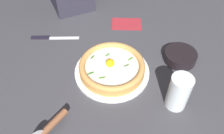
{
  "coord_description": "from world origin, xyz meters",
  "views": [
    {
      "loc": [
        0.5,
        -0.32,
        0.69
      ],
      "look_at": [
        -0.02,
        -0.03,
        0.03
      ],
      "focal_mm": 37.5,
      "sensor_mm": 36.0,
      "label": 1
    }
  ],
  "objects_px": {
    "pizza_cutter": "(49,128)",
    "drinking_glass": "(178,94)",
    "table_knife": "(48,38)",
    "folded_napkin": "(127,24)",
    "pizza": "(112,67)",
    "side_bowl": "(180,56)"
  },
  "relations": [
    {
      "from": "pizza_cutter",
      "to": "folded_napkin",
      "type": "xyz_separation_m",
      "value": [
        -0.37,
        0.5,
        -0.03
      ]
    },
    {
      "from": "pizza",
      "to": "drinking_glass",
      "type": "xyz_separation_m",
      "value": [
        0.23,
        0.12,
        0.02
      ]
    },
    {
      "from": "pizza_cutter",
      "to": "drinking_glass",
      "type": "distance_m",
      "value": 0.43
    },
    {
      "from": "side_bowl",
      "to": "pizza_cutter",
      "type": "height_order",
      "value": "pizza_cutter"
    },
    {
      "from": "drinking_glass",
      "to": "table_knife",
      "type": "bearing_deg",
      "value": -153.24
    },
    {
      "from": "pizza_cutter",
      "to": "table_knife",
      "type": "height_order",
      "value": "pizza_cutter"
    },
    {
      "from": "pizza",
      "to": "side_bowl",
      "type": "height_order",
      "value": "pizza"
    },
    {
      "from": "side_bowl",
      "to": "drinking_glass",
      "type": "distance_m",
      "value": 0.22
    },
    {
      "from": "pizza_cutter",
      "to": "drinking_glass",
      "type": "xyz_separation_m",
      "value": [
        0.1,
        0.42,
        0.02
      ]
    },
    {
      "from": "pizza_cutter",
      "to": "folded_napkin",
      "type": "distance_m",
      "value": 0.62
    },
    {
      "from": "pizza_cutter",
      "to": "table_knife",
      "type": "relative_size",
      "value": 0.8
    },
    {
      "from": "pizza",
      "to": "table_knife",
      "type": "bearing_deg",
      "value": -154.1
    },
    {
      "from": "table_knife",
      "to": "drinking_glass",
      "type": "height_order",
      "value": "drinking_glass"
    },
    {
      "from": "drinking_glass",
      "to": "folded_napkin",
      "type": "bearing_deg",
      "value": 169.55
    },
    {
      "from": "table_knife",
      "to": "side_bowl",
      "type": "bearing_deg",
      "value": 47.85
    },
    {
      "from": "drinking_glass",
      "to": "pizza_cutter",
      "type": "bearing_deg",
      "value": -103.5
    },
    {
      "from": "table_knife",
      "to": "folded_napkin",
      "type": "distance_m",
      "value": 0.37
    },
    {
      "from": "side_bowl",
      "to": "folded_napkin",
      "type": "height_order",
      "value": "side_bowl"
    },
    {
      "from": "table_knife",
      "to": "pizza_cutter",
      "type": "bearing_deg",
      "value": -17.26
    },
    {
      "from": "table_knife",
      "to": "folded_napkin",
      "type": "xyz_separation_m",
      "value": [
        0.08,
        0.36,
        0.0
      ]
    },
    {
      "from": "pizza",
      "to": "table_knife",
      "type": "distance_m",
      "value": 0.35
    },
    {
      "from": "pizza_cutter",
      "to": "folded_napkin",
      "type": "bearing_deg",
      "value": 126.09
    }
  ]
}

